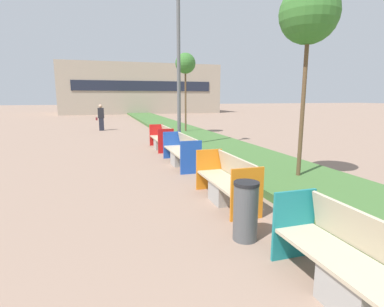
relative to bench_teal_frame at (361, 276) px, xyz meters
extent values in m
cube|color=#426B33|center=(2.26, 8.92, -0.28)|extent=(2.80, 120.00, 0.18)
cube|color=tan|center=(3.06, 39.91, 2.78)|extent=(20.23, 8.18, 6.29)
cube|color=#1E2333|center=(3.06, 35.77, 3.09)|extent=(17.00, 0.08, 1.20)
cube|color=#9E9B96|center=(-0.04, 0.00, -0.16)|extent=(0.52, 0.60, 0.42)
cube|color=#BCAD8E|center=(-0.04, 0.00, 0.07)|extent=(0.58, 2.07, 0.05)
cube|color=#BCAD8E|center=(0.23, 0.00, 0.33)|extent=(0.14, 1.99, 0.48)
cube|color=#197A7F|center=(-0.04, 1.05, 0.10)|extent=(0.62, 0.04, 0.94)
cube|color=#9E9B96|center=(-0.04, 3.33, -0.16)|extent=(0.52, 0.60, 0.42)
cube|color=#BCAD8E|center=(-0.04, 3.33, 0.07)|extent=(0.58, 1.87, 0.05)
cube|color=#BCAD8E|center=(0.23, 3.33, 0.33)|extent=(0.14, 1.79, 0.48)
cube|color=orange|center=(-0.04, 2.38, 0.10)|extent=(0.62, 0.04, 0.94)
cube|color=orange|center=(-0.04, 4.28, 0.10)|extent=(0.62, 0.04, 0.94)
cube|color=#9E9B96|center=(-0.04, 6.88, -0.16)|extent=(0.52, 0.60, 0.42)
cube|color=#BCAD8E|center=(-0.04, 6.88, 0.07)|extent=(0.58, 2.28, 0.05)
cube|color=#BCAD8E|center=(0.23, 6.88, 0.33)|extent=(0.14, 2.19, 0.48)
cube|color=blue|center=(-0.04, 5.72, 0.10)|extent=(0.62, 0.04, 0.94)
cube|color=blue|center=(-0.04, 8.04, 0.10)|extent=(0.62, 0.04, 0.94)
cube|color=#9E9B96|center=(-0.04, 10.02, -0.16)|extent=(0.52, 0.60, 0.42)
cube|color=#BCAD8E|center=(-0.04, 10.02, 0.07)|extent=(0.58, 1.94, 0.05)
cube|color=#BCAD8E|center=(0.23, 10.02, 0.33)|extent=(0.14, 1.86, 0.48)
cube|color=red|center=(-0.04, 9.03, 0.10)|extent=(0.62, 0.04, 0.94)
cube|color=red|center=(-0.04, 11.01, 0.10)|extent=(0.62, 0.04, 0.94)
cylinder|color=#4C4F51|center=(-0.40, 1.71, 0.06)|extent=(0.37, 0.37, 0.86)
cylinder|color=black|center=(-0.40, 1.71, 0.51)|extent=(0.38, 0.38, 0.05)
cylinder|color=#56595B|center=(0.61, 9.51, 3.31)|extent=(0.14, 0.14, 7.36)
cylinder|color=brown|center=(2.32, 4.14, 1.45)|extent=(0.10, 0.10, 3.64)
sphere|color=#38702D|center=(2.32, 4.14, 3.65)|extent=(1.37, 1.37, 1.37)
cylinder|color=brown|center=(2.32, 14.58, 1.46)|extent=(0.10, 0.10, 3.67)
sphere|color=#38702D|center=(2.32, 14.58, 3.61)|extent=(1.13, 1.13, 1.13)
cube|color=#232633|center=(-2.33, 17.99, 0.03)|extent=(0.30, 0.22, 0.80)
cube|color=#232328|center=(-2.33, 17.99, 0.75)|extent=(0.38, 0.24, 0.65)
sphere|color=tan|center=(-2.33, 17.99, 1.18)|extent=(0.22, 0.22, 0.22)
cube|color=maroon|center=(-2.61, 17.99, 0.39)|extent=(0.12, 0.20, 0.18)
camera|label=1|loc=(-2.41, -2.10, 1.76)|focal=28.00mm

